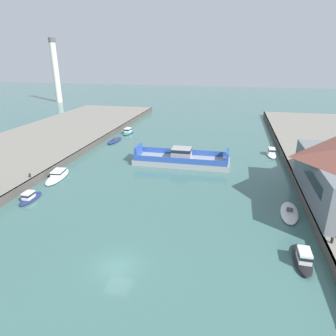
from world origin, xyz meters
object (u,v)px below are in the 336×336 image
Objects in this scene: moored_boat_upstream_a at (303,258)px; smokestack_distant_a at (55,69)px; chain_ferry at (181,159)px; moored_boat_near_right at (115,140)px; moored_boat_near_left at (128,131)px; moored_boat_mid_right at (289,212)px; moored_boat_mid_left at (30,197)px; moored_boat_far_right at (272,153)px; moored_boat_far_left at (58,175)px.

smokestack_distant_a reaches higher than moored_boat_upstream_a.
chain_ferry reaches higher than moored_boat_near_right.
moored_boat_near_left is 52.97m from moored_boat_mid_right.
moored_boat_mid_left is at bearing -60.76° from smokestack_distant_a.
moored_boat_mid_left is at bearing -90.54° from moored_boat_near_left.
moored_boat_far_right reaches higher than moored_boat_mid_right.
moored_boat_upstream_a is at bearing -90.80° from moored_boat_far_right.
moored_boat_far_left is 1.43× the size of moored_boat_upstream_a.
moored_boat_mid_left reaches higher than moored_boat_mid_right.
chain_ferry is 2.97× the size of moored_boat_near_left.
moored_boat_near_right is 47.57m from moored_boat_mid_right.
moored_boat_far_left is at bearing -92.21° from moored_boat_near_left.
moored_boat_near_left is 0.91× the size of moored_boat_near_right.
moored_boat_far_left reaches higher than moored_boat_near_right.
moored_boat_near_right is 1.43× the size of moored_boat_mid_left.
moored_boat_far_right is 110.43m from smokestack_distant_a.
moored_boat_mid_right is at bearing -44.90° from smokestack_distant_a.
moored_boat_far_right is at bearing 89.20° from moored_boat_upstream_a.
moored_boat_mid_right is (37.38, -29.43, -0.08)m from moored_boat_near_right.
moored_boat_near_left is 8.65m from moored_boat_near_right.
moored_boat_near_left is at bearing -44.15° from smokestack_distant_a.
smokestack_distant_a is (-52.09, 59.72, 14.74)m from moored_boat_near_right.
chain_ferry is 28.64m from moored_boat_near_left.
chain_ferry is at bearing -33.56° from moored_boat_near_right.
moored_boat_mid_right is (17.95, -16.54, -0.85)m from chain_ferry.
moored_boat_far_left is at bearing -58.68° from smokestack_distant_a.
moored_boat_far_left is at bearing 157.89° from moored_boat_upstream_a.
moored_boat_mid_left is at bearing -140.87° from moored_boat_far_right.
moored_boat_near_left is 1.15× the size of moored_boat_far_right.
moored_boat_near_right is 1.01× the size of moored_boat_mid_right.
moored_boat_far_left is 1.46× the size of moored_boat_far_right.
moored_boat_upstream_a reaches higher than moored_boat_near_left.
moored_boat_mid_left is at bearing -84.32° from moored_boat_far_left.
moored_boat_mid_left is (-19.30, -20.67, -0.50)m from chain_ferry.
moored_boat_far_left reaches higher than moored_boat_mid_right.
moored_boat_near_left is 38.87m from moored_boat_far_right.
moored_boat_mid_left is (-0.40, -42.19, -0.07)m from moored_boat_near_left.
moored_boat_mid_right is at bearing 6.33° from moored_boat_mid_left.
moored_boat_near_left is 0.23× the size of smokestack_distant_a.
moored_boat_near_right is at bearing 132.83° from moored_boat_upstream_a.
moored_boat_far_right reaches higher than moored_boat_mid_left.
smokestack_distant_a is at bearing 145.00° from moored_boat_far_right.
chain_ferry is 3.41× the size of moored_boat_far_right.
smokestack_distant_a is at bearing 134.57° from chain_ferry.
moored_boat_mid_right is at bearing -45.93° from moored_boat_near_left.
moored_boat_far_left is at bearing 172.83° from moored_boat_mid_right.
moored_boat_near_left is at bearing 131.29° from chain_ferry.
moored_boat_mid_left is 0.86× the size of moored_boat_upstream_a.
smokestack_distant_a reaches higher than moored_boat_near_right.
moored_boat_mid_left is 107.88m from smokestack_distant_a.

